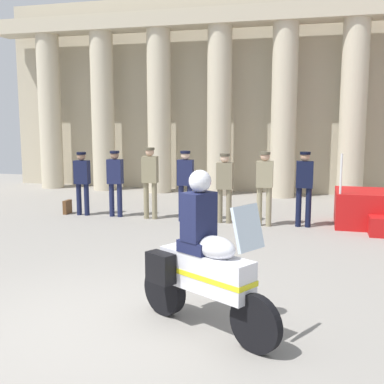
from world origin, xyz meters
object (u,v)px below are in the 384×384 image
object	(u,v)px
officer_in_row_2	(150,177)
motorcycle_with_rider	(202,265)
officer_in_row_3	(185,180)
officer_in_row_5	(265,182)
briefcase_on_ground	(67,207)
officer_in_row_4	(225,182)
officer_in_row_6	(304,183)
officer_in_row_0	(82,178)
officer_in_row_1	(115,178)

from	to	relation	value
officer_in_row_2	motorcycle_with_rider	world-z (taller)	motorcycle_with_rider
officer_in_row_3	officer_in_row_5	xyz separation A→B (m)	(1.91, -0.01, 0.01)
motorcycle_with_rider	briefcase_on_ground	world-z (taller)	motorcycle_with_rider
officer_in_row_4	officer_in_row_3	bearing A→B (deg)	1.96
officer_in_row_2	officer_in_row_5	size ratio (longest dim) A/B	1.03
officer_in_row_3	briefcase_on_ground	bearing A→B (deg)	-5.18
briefcase_on_ground	officer_in_row_6	bearing A→B (deg)	0.15
officer_in_row_6	officer_in_row_0	bearing A→B (deg)	-2.29
briefcase_on_ground	officer_in_row_2	bearing A→B (deg)	-0.87
officer_in_row_5	motorcycle_with_rider	bearing A→B (deg)	86.55
officer_in_row_6	motorcycle_with_rider	bearing A→B (deg)	78.10
officer_in_row_6	officer_in_row_2	bearing A→B (deg)	-2.30
officer_in_row_4	officer_in_row_6	size ratio (longest dim) A/B	0.96
officer_in_row_1	officer_in_row_2	size ratio (longest dim) A/B	0.94
officer_in_row_2	officer_in_row_3	size ratio (longest dim) A/B	1.04
officer_in_row_0	officer_in_row_1	world-z (taller)	officer_in_row_1
officer_in_row_2	officer_in_row_6	xyz separation A→B (m)	(3.74, 0.05, -0.02)
officer_in_row_4	motorcycle_with_rider	world-z (taller)	motorcycle_with_rider
officer_in_row_0	motorcycle_with_rider	size ratio (longest dim) A/B	0.86
officer_in_row_4	motorcycle_with_rider	size ratio (longest dim) A/B	0.88
officer_in_row_4	briefcase_on_ground	distance (m)	4.31
officer_in_row_0	officer_in_row_2	size ratio (longest dim) A/B	0.92
officer_in_row_1	officer_in_row_5	world-z (taller)	officer_in_row_5
officer_in_row_1	motorcycle_with_rider	xyz separation A→B (m)	(3.76, -5.95, -0.20)
officer_in_row_6	briefcase_on_ground	world-z (taller)	officer_in_row_6
motorcycle_with_rider	briefcase_on_ground	bearing A→B (deg)	160.73
officer_in_row_1	officer_in_row_2	xyz separation A→B (m)	(0.95, -0.02, 0.06)
officer_in_row_4	officer_in_row_6	xyz separation A→B (m)	(1.85, 0.05, 0.05)
officer_in_row_5	briefcase_on_ground	world-z (taller)	officer_in_row_5
officer_in_row_2	officer_in_row_3	world-z (taller)	officer_in_row_2
officer_in_row_1	motorcycle_with_rider	world-z (taller)	motorcycle_with_rider
officer_in_row_5	officer_in_row_6	world-z (taller)	officer_in_row_6
officer_in_row_6	briefcase_on_ground	bearing A→B (deg)	-2.94
officer_in_row_1	motorcycle_with_rider	distance (m)	7.04
officer_in_row_4	officer_in_row_6	distance (m)	1.85
officer_in_row_0	officer_in_row_4	xyz separation A→B (m)	(3.74, 0.03, 0.02)
officer_in_row_2	motorcycle_with_rider	bearing A→B (deg)	112.26
officer_in_row_1	officer_in_row_3	bearing A→B (deg)	173.72
officer_in_row_5	officer_in_row_6	bearing A→B (deg)	-173.96
motorcycle_with_rider	briefcase_on_ground	xyz separation A→B (m)	(-5.16, 5.97, -0.61)
officer_in_row_1	officer_in_row_6	world-z (taller)	officer_in_row_6
motorcycle_with_rider	officer_in_row_6	bearing A→B (deg)	111.07
officer_in_row_1	briefcase_on_ground	world-z (taller)	officer_in_row_1
officer_in_row_2	officer_in_row_3	bearing A→B (deg)	171.79
officer_in_row_1	officer_in_row_4	distance (m)	2.84
officer_in_row_3	motorcycle_with_rider	world-z (taller)	motorcycle_with_rider
officer_in_row_3	officer_in_row_6	distance (m)	2.80
officer_in_row_4	officer_in_row_1	bearing A→B (deg)	-3.52
officer_in_row_1	motorcycle_with_rider	bearing A→B (deg)	119.19
officer_in_row_5	officer_in_row_6	distance (m)	0.90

